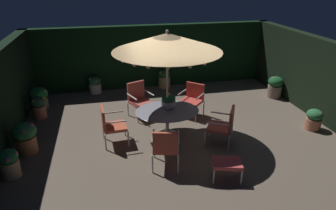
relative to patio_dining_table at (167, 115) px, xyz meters
The scene contains 20 objects.
ground_plane 0.66m from the patio_dining_table, 13.31° to the right, with size 8.64×7.97×0.02m, color brown.
hedge_backdrop_rear 3.81m from the patio_dining_table, 85.63° to the left, with size 8.64×0.30×2.19m, color black.
hedge_backdrop_right 4.49m from the patio_dining_table, ahead, with size 0.30×7.97×2.19m, color black.
patio_dining_table is the anchor object (origin of this frame).
patio_umbrella 1.81m from the patio_dining_table, 74.03° to the right, with size 2.53×2.53×2.68m.
centerpiece_planter 0.37m from the patio_dining_table, 60.01° to the left, with size 0.35×0.35×0.43m.
patio_chair_north 1.41m from the patio_dining_table, behind, with size 0.61×0.62×0.96m.
patio_chair_northeast 1.41m from the patio_dining_table, 103.61° to the right, with size 0.69×0.71×0.96m.
patio_chair_east 1.42m from the patio_dining_table, 30.02° to the right, with size 0.81×0.82×0.96m.
patio_chair_southeast 1.41m from the patio_dining_table, 46.76° to the left, with size 0.83×0.82×0.93m.
patio_chair_south 1.42m from the patio_dining_table, 112.63° to the left, with size 0.77×0.77×0.99m.
ottoman_footrest 2.14m from the patio_dining_table, 68.00° to the right, with size 0.66×0.55×0.40m.
potted_plant_right_far 4.42m from the patio_dining_table, 23.62° to the left, with size 0.49×0.49×0.71m.
potted_plant_right_near 4.31m from the patio_dining_table, 144.06° to the left, with size 0.57×0.57×0.64m.
potted_plant_left_near 3.34m from the patio_dining_table, behind, with size 0.54×0.54×0.74m.
potted_plant_back_left 3.80m from the patio_dining_table, 152.33° to the left, with size 0.42×0.42×0.64m.
potted_plant_back_center 3.62m from the patio_dining_table, 163.91° to the right, with size 0.40×0.42×0.63m.
potted_plant_left_far 3.89m from the patio_dining_table, 117.86° to the left, with size 0.42×0.42×0.59m.
potted_plant_front_corner 3.52m from the patio_dining_table, 79.52° to the left, with size 0.42×0.42×0.66m.
potted_plant_back_right 3.91m from the patio_dining_table, ahead, with size 0.41×0.41×0.56m.
Camera 1 is at (-1.71, -6.53, 3.85)m, focal length 32.06 mm.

